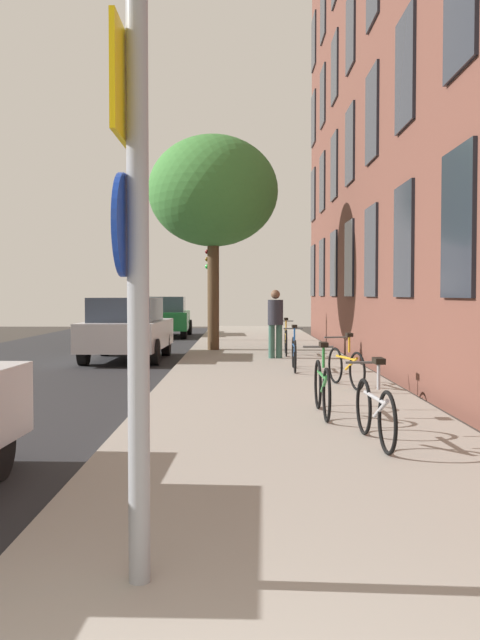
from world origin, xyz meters
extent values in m
plane|color=#332D28|center=(-2.40, 15.00, 0.00)|extent=(41.80, 41.80, 0.00)
cube|color=#232326|center=(-4.50, 15.00, 0.01)|extent=(7.00, 38.00, 0.01)
cube|color=gray|center=(1.10, 15.00, 0.06)|extent=(4.20, 38.00, 0.12)
cube|color=#1E232D|center=(3.42, 8.25, 2.68)|extent=(0.06, 1.36, 2.05)
cube|color=#1E232D|center=(3.42, 11.38, 2.68)|extent=(0.06, 1.36, 2.05)
cube|color=#1E232D|center=(3.42, 14.50, 2.68)|extent=(0.06, 1.36, 2.05)
cube|color=#1E232D|center=(3.42, 17.62, 2.68)|extent=(0.06, 1.36, 2.05)
cube|color=#1E232D|center=(3.42, 20.75, 2.68)|extent=(0.06, 1.36, 2.05)
cube|color=#1E232D|center=(3.42, 23.88, 2.68)|extent=(0.06, 1.36, 2.05)
cube|color=#1E232D|center=(3.42, 27.00, 2.68)|extent=(0.06, 1.36, 2.05)
cube|color=#1E232D|center=(3.42, 11.38, 5.74)|extent=(0.06, 1.36, 2.05)
cube|color=#1E232D|center=(3.42, 14.50, 5.74)|extent=(0.06, 1.36, 2.05)
cube|color=#1E232D|center=(3.42, 17.62, 5.74)|extent=(0.06, 1.36, 2.05)
cube|color=#1E232D|center=(3.42, 20.75, 5.74)|extent=(0.06, 1.36, 2.05)
cube|color=#1E232D|center=(3.42, 23.88, 5.74)|extent=(0.06, 1.36, 2.05)
cube|color=#1E232D|center=(3.42, 27.00, 5.74)|extent=(0.06, 1.36, 2.05)
cube|color=#1E232D|center=(3.42, 17.62, 8.80)|extent=(0.06, 1.36, 2.05)
cube|color=#1E232D|center=(3.42, 20.75, 8.80)|extent=(0.06, 1.36, 2.05)
cube|color=#1E232D|center=(3.42, 23.88, 8.80)|extent=(0.06, 1.36, 2.05)
cube|color=#1E232D|center=(3.42, 27.00, 8.80)|extent=(0.06, 1.36, 2.05)
cube|color=#1E232D|center=(3.42, 23.88, 11.86)|extent=(0.06, 1.36, 2.05)
cube|color=#1E232D|center=(3.42, 27.00, 11.86)|extent=(0.06, 1.36, 2.05)
cylinder|color=gray|center=(-0.10, 2.53, 1.77)|extent=(0.12, 0.12, 3.29)
cube|color=yellow|center=(-0.18, 2.53, 2.83)|extent=(0.03, 0.60, 0.60)
cylinder|color=#14339E|center=(-0.18, 2.53, 2.08)|extent=(0.03, 0.56, 0.56)
cylinder|color=black|center=(-0.40, 23.08, 1.76)|extent=(0.12, 0.12, 3.28)
cube|color=black|center=(-0.58, 23.08, 2.95)|extent=(0.20, 0.24, 0.80)
sphere|color=#4B0707|center=(-0.69, 23.08, 3.21)|extent=(0.16, 0.16, 0.16)
sphere|color=#523707|center=(-0.69, 23.08, 2.95)|extent=(0.16, 0.16, 0.16)
sphere|color=green|center=(-0.69, 23.08, 2.69)|extent=(0.16, 0.16, 0.16)
cylinder|color=#4C3823|center=(-0.32, 18.77, 1.84)|extent=(0.34, 0.34, 3.44)
ellipsoid|color=#387533|center=(-0.32, 18.77, 4.68)|extent=(3.73, 3.73, 3.17)
torus|color=black|center=(1.85, 6.55, 0.44)|extent=(0.08, 0.64, 0.64)
torus|color=black|center=(1.91, 5.57, 0.44)|extent=(0.08, 0.64, 0.64)
cylinder|color=#99999E|center=(1.88, 6.06, 0.62)|extent=(0.09, 0.84, 0.04)
cylinder|color=#99999E|center=(1.89, 5.82, 0.54)|extent=(0.07, 0.51, 0.28)
cylinder|color=#99999E|center=(1.89, 5.91, 0.86)|extent=(0.04, 0.04, 0.28)
cube|color=black|center=(1.89, 5.91, 1.02)|extent=(0.10, 0.24, 0.06)
cylinder|color=#4C4C4C|center=(1.85, 6.55, 0.94)|extent=(0.42, 0.05, 0.03)
torus|color=black|center=(1.54, 8.34, 0.46)|extent=(0.05, 0.68, 0.68)
torus|color=black|center=(1.53, 7.31, 0.46)|extent=(0.05, 0.68, 0.68)
cylinder|color=#267233|center=(1.53, 7.82, 0.65)|extent=(0.05, 0.88, 0.04)
cylinder|color=#267233|center=(1.53, 7.57, 0.56)|extent=(0.05, 0.53, 0.29)
cylinder|color=#267233|center=(1.53, 7.67, 0.90)|extent=(0.04, 0.04, 0.28)
cube|color=black|center=(1.53, 7.67, 1.06)|extent=(0.10, 0.24, 0.06)
cylinder|color=#4C4C4C|center=(1.54, 8.34, 0.98)|extent=(0.42, 0.03, 0.03)
torus|color=black|center=(2.16, 11.10, 0.44)|extent=(0.19, 0.64, 0.64)
torus|color=black|center=(2.39, 10.15, 0.44)|extent=(0.19, 0.64, 0.64)
cylinder|color=#C68C19|center=(2.27, 10.63, 0.62)|extent=(0.24, 0.82, 0.04)
cylinder|color=#C68C19|center=(2.33, 10.39, 0.54)|extent=(0.16, 0.50, 0.27)
cylinder|color=#C68C19|center=(2.31, 10.48, 0.86)|extent=(0.04, 0.04, 0.28)
cube|color=black|center=(2.31, 10.48, 1.02)|extent=(0.10, 0.24, 0.06)
cylinder|color=#4C4C4C|center=(2.16, 11.10, 0.94)|extent=(0.42, 0.13, 0.03)
torus|color=black|center=(1.61, 13.78, 0.46)|extent=(0.07, 0.67, 0.67)
torus|color=black|center=(1.56, 12.70, 0.46)|extent=(0.07, 0.67, 0.67)
cylinder|color=#194C99|center=(1.59, 13.24, 0.64)|extent=(0.08, 0.92, 0.04)
cylinder|color=#194C99|center=(1.58, 12.97, 0.56)|extent=(0.07, 0.55, 0.30)
cylinder|color=#194C99|center=(1.58, 13.08, 0.89)|extent=(0.04, 0.04, 0.28)
cube|color=black|center=(1.58, 13.08, 1.05)|extent=(0.10, 0.24, 0.06)
cylinder|color=#4C4C4C|center=(1.61, 13.78, 0.97)|extent=(0.42, 0.05, 0.03)
torus|color=black|center=(1.69, 17.53, 0.47)|extent=(0.07, 0.69, 0.69)
torus|color=black|center=(1.64, 16.46, 0.47)|extent=(0.07, 0.69, 0.69)
cylinder|color=#C68C19|center=(1.66, 17.00, 0.66)|extent=(0.09, 0.91, 0.04)
cylinder|color=#C68C19|center=(1.65, 16.73, 0.57)|extent=(0.07, 0.55, 0.30)
cylinder|color=#C68C19|center=(1.66, 16.83, 0.91)|extent=(0.04, 0.04, 0.28)
cube|color=black|center=(1.66, 16.83, 1.07)|extent=(0.10, 0.24, 0.06)
cylinder|color=#4C4C4C|center=(1.69, 17.53, 0.99)|extent=(0.42, 0.05, 0.03)
cylinder|color=#33594C|center=(1.24, 16.03, 0.54)|extent=(0.16, 0.16, 0.83)
cylinder|color=#33594C|center=(1.43, 16.03, 0.54)|extent=(0.16, 0.16, 0.83)
cylinder|color=#26262D|center=(1.34, 16.03, 1.27)|extent=(0.53, 0.53, 0.62)
sphere|color=brown|center=(1.34, 16.03, 1.71)|extent=(0.23, 0.23, 0.23)
cube|color=#B7B7BC|center=(-2.45, 16.66, 0.68)|extent=(1.96, 4.17, 0.70)
cube|color=#2D3847|center=(-2.45, 16.45, 1.33)|extent=(1.62, 2.35, 0.60)
cylinder|color=black|center=(-3.30, 17.98, 0.33)|extent=(0.22, 0.64, 0.64)
cylinder|color=black|center=(-1.60, 17.98, 0.33)|extent=(0.22, 0.64, 0.64)
cylinder|color=black|center=(-3.30, 15.34, 0.33)|extent=(0.22, 0.64, 0.64)
cylinder|color=black|center=(-1.60, 15.34, 0.33)|extent=(0.22, 0.64, 0.64)
cube|color=#19662D|center=(-2.55, 26.79, 0.68)|extent=(2.02, 4.36, 0.70)
cube|color=#384756|center=(-2.55, 26.58, 1.33)|extent=(1.64, 2.47, 0.60)
cylinder|color=black|center=(-3.38, 28.17, 0.33)|extent=(0.22, 0.64, 0.64)
cylinder|color=black|center=(-1.71, 28.17, 0.33)|extent=(0.22, 0.64, 0.64)
cylinder|color=black|center=(-3.38, 25.42, 0.33)|extent=(0.22, 0.64, 0.64)
cylinder|color=black|center=(-1.71, 25.42, 0.33)|extent=(0.22, 0.64, 0.64)
camera|label=1|loc=(0.45, -1.23, 1.70)|focal=38.96mm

